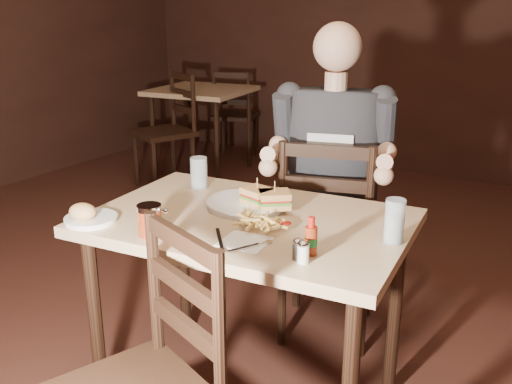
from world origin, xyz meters
The scene contains 23 objects.
room_shell centered at (0.00, 0.00, 1.40)m, with size 7.00×7.00×7.00m.
main_table centered at (0.28, -0.03, 0.68)m, with size 1.16×0.83×0.77m.
bg_table centered at (-1.79, 2.50, 0.68)m, with size 0.89×0.89×0.77m.
chair_far centered at (0.32, 0.60, 0.48)m, with size 0.44×0.48×0.96m, color black, non-canonical shape.
bg_chair_far centered at (-1.79, 3.05, 0.44)m, with size 0.41×0.45×0.88m, color black, non-canonical shape.
bg_chair_near centered at (-1.79, 1.95, 0.47)m, with size 0.44×0.48×0.95m, color black, non-canonical shape.
diner centered at (0.33, 0.56, 0.96)m, with size 0.53×0.42×0.92m, color #292B2E, non-canonical shape.
dinner_plate centered at (0.22, 0.06, 0.78)m, with size 0.30×0.30×0.02m, color white.
sandwich_left centered at (0.26, 0.07, 0.83)m, with size 0.10×0.08×0.09m, color tan, non-canonical shape.
sandwich_right centered at (0.33, 0.06, 0.84)m, with size 0.11×0.09×0.10m, color tan, non-canonical shape.
fries_pile centered at (0.36, -0.11, 0.80)m, with size 0.24×0.17×0.04m, color #F1C15D, non-canonical shape.
ketchup_dollop centered at (0.44, -0.06, 0.79)m, with size 0.04×0.04×0.01m, color maroon.
glass_left centered at (-0.07, 0.15, 0.83)m, with size 0.07×0.07×0.13m, color silver.
glass_right centered at (0.78, 0.02, 0.84)m, with size 0.06×0.06×0.14m, color silver.
hot_sauce centered at (0.60, -0.20, 0.83)m, with size 0.04×0.04×0.12m, color maroon, non-canonical shape.
salt_shaker centered at (0.61, -0.26, 0.80)m, with size 0.04×0.04×0.06m, color white, non-canonical shape.
pepper_shaker centered at (0.58, -0.25, 0.80)m, with size 0.03×0.03×0.06m, color #38332D, non-canonical shape.
syrup_dispenser centered at (0.09, -0.33, 0.82)m, with size 0.08×0.08×0.10m, color maroon, non-canonical shape.
napkin centered at (0.38, -0.22, 0.77)m, with size 0.15×0.14×0.00m, color white.
knife centered at (0.31, -0.26, 0.78)m, with size 0.01×0.19×0.00m, color silver.
fork centered at (0.42, -0.25, 0.78)m, with size 0.01×0.16×0.00m, color silver.
side_plate centered at (-0.16, -0.35, 0.78)m, with size 0.17×0.17×0.01m, color white.
bread_roll centered at (-0.17, -0.37, 0.81)m, with size 0.10×0.08×0.06m, color tan.
Camera 1 is at (1.27, -1.62, 1.48)m, focal length 40.00 mm.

